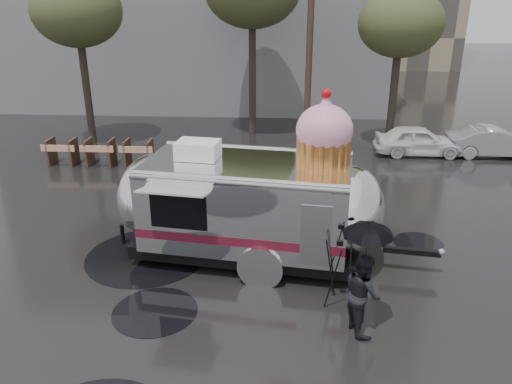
{
  "coord_description": "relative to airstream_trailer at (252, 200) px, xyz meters",
  "views": [
    {
      "loc": [
        1.52,
        -8.01,
        6.31
      ],
      "look_at": [
        0.87,
        3.16,
        1.77
      ],
      "focal_mm": 35.0,
      "sensor_mm": 36.0,
      "label": 1
    }
  ],
  "objects": [
    {
      "name": "ground",
      "position": [
        -0.77,
        -3.14,
        -1.55
      ],
      "size": [
        120.0,
        120.0,
        0.0
      ],
      "primitive_type": "plane",
      "color": "black",
      "rests_on": "ground"
    },
    {
      "name": "puddles",
      "position": [
        -1.79,
        -2.3,
        -1.54
      ],
      "size": [
        9.3,
        8.78,
        0.01
      ],
      "color": "black",
      "rests_on": "ground"
    },
    {
      "name": "utility_pole",
      "position": [
        1.73,
        10.86,
        3.07
      ],
      "size": [
        1.6,
        0.28,
        9.0
      ],
      "color": "#473323",
      "rests_on": "ground"
    },
    {
      "name": "tree_left",
      "position": [
        -7.77,
        9.86,
        3.93
      ],
      "size": [
        3.64,
        3.64,
        6.95
      ],
      "color": "#382D26",
      "rests_on": "ground"
    },
    {
      "name": "tree_right",
      "position": [
        5.23,
        9.86,
        3.51
      ],
      "size": [
        3.36,
        3.36,
        6.42
      ],
      "color": "#382D26",
      "rests_on": "ground"
    },
    {
      "name": "barricade_row",
      "position": [
        -6.32,
        6.83,
        -1.03
      ],
      "size": [
        4.3,
        0.8,
        1.0
      ],
      "color": "#473323",
      "rests_on": "ground"
    },
    {
      "name": "airstream_trailer",
      "position": [
        0.0,
        0.0,
        0.0
      ],
      "size": [
        8.15,
        3.43,
        4.42
      ],
      "rotation": [
        0.0,
        0.0,
        -0.14
      ],
      "color": "silver",
      "rests_on": "ground"
    },
    {
      "name": "person_right",
      "position": [
        2.34,
        -2.81,
        -0.71
      ],
      "size": [
        0.64,
        0.9,
        1.68
      ],
      "primitive_type": "imported",
      "rotation": [
        0.0,
        0.0,
        1.83
      ],
      "color": "black",
      "rests_on": "ground"
    },
    {
      "name": "umbrella_black",
      "position": [
        2.34,
        -2.81,
        0.41
      ],
      "size": [
        1.21,
        1.21,
        2.38
      ],
      "color": "black",
      "rests_on": "ground"
    },
    {
      "name": "tripod",
      "position": [
        1.95,
        -1.94,
        -0.64
      ],
      "size": [
        0.56,
        0.64,
        1.54
      ],
      "rotation": [
        0.0,
        0.0,
        0.03
      ],
      "color": "black",
      "rests_on": "ground"
    }
  ]
}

